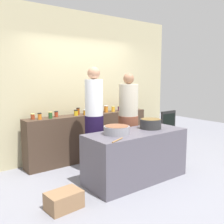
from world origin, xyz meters
name	(u,v)px	position (x,y,z in m)	size (l,w,h in m)	color
ground	(124,174)	(0.00, 0.00, 0.00)	(12.00, 12.00, 0.00)	gray
storefront_wall	(81,85)	(0.00, 1.45, 1.50)	(4.80, 0.12, 3.00)	#BCB287
display_shelf	(90,136)	(0.00, 1.10, 0.46)	(2.70, 0.36, 0.93)	#423124
prep_table	(136,156)	(0.00, -0.30, 0.40)	(1.70, 0.70, 0.81)	#55515C
preserve_jar_0	(33,116)	(-1.17, 1.14, 0.98)	(0.07, 0.07, 0.10)	#92391C
preserve_jar_1	(40,116)	(-1.07, 1.05, 0.99)	(0.07, 0.07, 0.12)	orange
preserve_jar_2	(50,115)	(-0.88, 1.05, 0.99)	(0.07, 0.07, 0.12)	#295526
preserve_jar_3	(56,114)	(-0.72, 1.15, 0.98)	(0.07, 0.07, 0.11)	#A6361F
preserve_jar_4	(76,113)	(-0.34, 1.06, 0.99)	(0.08, 0.08, 0.11)	gold
preserve_jar_5	(78,111)	(-0.24, 1.16, 1.00)	(0.07, 0.07, 0.14)	#964210
preserve_jar_6	(86,112)	(-0.14, 1.04, 0.98)	(0.09, 0.09, 0.10)	#CA7809
preserve_jar_7	(90,110)	(-0.02, 1.05, 1.00)	(0.09, 0.09, 0.15)	#384A25
preserve_jar_8	(101,109)	(0.28, 1.10, 1.00)	(0.07, 0.07, 0.14)	#571E48
preserve_jar_9	(106,109)	(0.40, 1.09, 1.00)	(0.09, 0.09, 0.14)	orange
preserve_jar_10	(113,109)	(0.58, 1.07, 0.99)	(0.08, 0.08, 0.12)	gold
preserve_jar_11	(119,108)	(0.75, 1.07, 0.99)	(0.08, 0.08, 0.12)	#491C42
preserve_jar_12	(124,108)	(0.87, 1.07, 0.99)	(0.09, 0.09, 0.13)	#AF2419
preserve_jar_13	(128,106)	(1.08, 1.17, 1.00)	(0.07, 0.07, 0.14)	red
cooking_pot_left	(117,130)	(-0.37, -0.26, 0.87)	(0.40, 0.40, 0.13)	gray
cooking_pot_center	(151,124)	(0.35, -0.27, 0.89)	(0.36, 0.36, 0.17)	#2D2D2D
wooden_spoon	(118,140)	(-0.61, -0.58, 0.82)	(0.02, 0.02, 0.30)	#9E703D
cook_with_tongs	(94,125)	(-0.35, 0.40, 0.85)	(0.32, 0.32, 1.85)	#1B0F32
cook_in_cap	(128,124)	(0.35, 0.31, 0.79)	(0.37, 0.37, 1.74)	brown
bread_crate	(64,200)	(-1.37, -0.45, 0.11)	(0.44, 0.30, 0.23)	#906B49
chalkboard_sign	(168,130)	(1.80, 0.57, 0.45)	(0.46, 0.05, 0.90)	black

